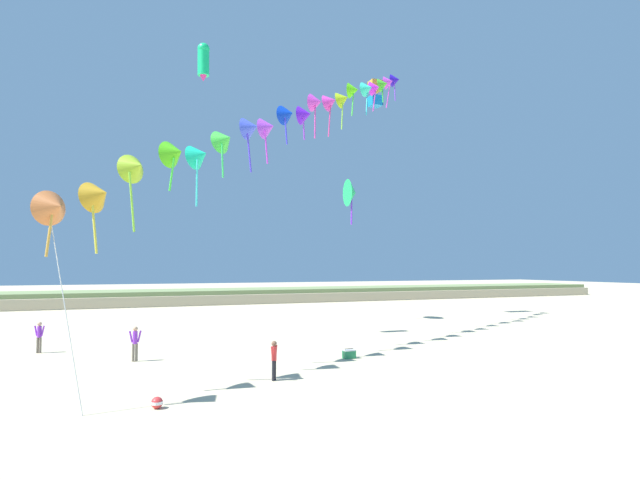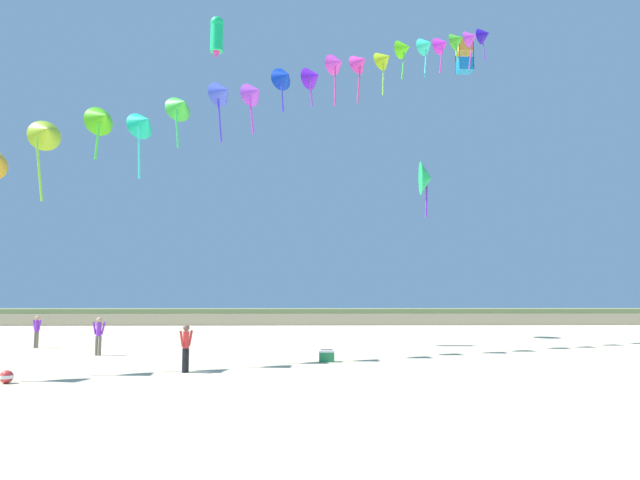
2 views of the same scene
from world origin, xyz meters
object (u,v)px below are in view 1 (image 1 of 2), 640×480
person_mid_center (274,357)px  person_near_left (135,341)px  beach_cooler (349,354)px  person_near_right (39,335)px  large_kite_low_lead (351,193)px  large_kite_high_solo (375,94)px  beach_ball (157,403)px  large_kite_mid_trail (203,60)px

person_mid_center → person_near_left: bearing=128.6°
person_mid_center → beach_cooler: bearing=34.2°
person_near_right → person_mid_center: 13.90m
person_near_left → large_kite_low_lead: (16.89, 12.23, 9.54)m
person_near_left → person_near_right: size_ratio=1.02×
person_mid_center → beach_cooler: person_mid_center is taller
person_mid_center → large_kite_high_solo: (15.57, 20.79, 19.22)m
person_mid_center → beach_ball: 5.05m
person_near_right → beach_cooler: person_near_right is taller
large_kite_low_lead → beach_cooler: 19.74m
person_mid_center → large_kite_high_solo: 32.31m
person_near_right → large_kite_low_lead: 24.75m
person_mid_center → beach_ball: size_ratio=4.19×
person_near_right → large_kite_high_solo: size_ratio=0.68×
person_near_right → large_kite_high_solo: bearing=22.9°
beach_cooler → beach_ball: beach_cooler is taller
large_kite_low_lead → beach_ball: size_ratio=10.46×
large_kite_mid_trail → person_near_left: bearing=-122.8°
beach_cooler → person_mid_center: bearing=-145.8°
large_kite_mid_trail → person_mid_center: bearing=-84.9°
person_near_left → person_near_right: (-4.47, 4.17, -0.02)m
large_kite_high_solo → person_near_right: bearing=-157.1°
beach_ball → person_near_left: bearing=93.1°
large_kite_high_solo → large_kite_mid_trail: bearing=-152.2°
large_kite_low_lead → large_kite_high_solo: large_kite_high_solo is taller
person_mid_center → beach_cooler: 5.67m
large_kite_high_solo → beach_ball: (-20.00, -23.11, -19.91)m
person_mid_center → beach_cooler: (4.66, 3.16, -0.66)m
large_kite_mid_trail → beach_ball: large_kite_mid_trail is taller
large_kite_low_lead → large_kite_high_solo: (3.56, 2.44, 9.62)m
person_near_left → large_kite_mid_trail: bearing=57.2°
large_kite_low_lead → large_kite_mid_trail: bearing=-154.2°
person_mid_center → large_kite_high_solo: bearing=53.2°
beach_cooler → person_near_left: bearing=162.8°
person_near_left → person_mid_center: bearing=-51.4°
person_mid_center → large_kite_mid_trail: large_kite_mid_trail is taller
person_near_left → person_mid_center: (4.89, -6.12, -0.05)m
person_mid_center → large_kite_mid_trail: size_ratio=0.63×
person_near_right → large_kite_mid_trail: bearing=11.8°
person_mid_center → large_kite_high_solo: size_ratio=0.65×
person_near_left → large_kite_high_solo: size_ratio=0.69×
large_kite_high_solo → beach_cooler: size_ratio=4.04×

